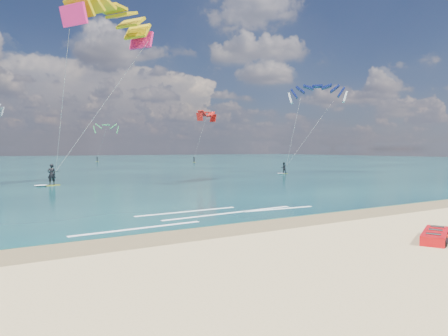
{
  "coord_description": "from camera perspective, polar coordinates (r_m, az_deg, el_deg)",
  "views": [
    {
      "loc": [
        -9.04,
        -11.38,
        3.43
      ],
      "look_at": [
        2.52,
        8.0,
        2.36
      ],
      "focal_mm": 32.0,
      "sensor_mm": 36.0,
      "label": 1
    }
  ],
  "objects": [
    {
      "name": "kitesurfer_far",
      "position": [
        55.57,
        11.12,
        6.46
      ],
      "size": [
        9.46,
        6.62,
        13.43
      ],
      "rotation": [
        0.0,
        0.0,
        0.04
      ],
      "color": "#9ABF1C",
      "rests_on": "sea"
    },
    {
      "name": "sea",
      "position": [
        115.78,
        -26.34,
        0.75
      ],
      "size": [
        320.0,
        200.0,
        0.04
      ],
      "primitive_type": "cube",
      "color": "#092631",
      "rests_on": "ground"
    },
    {
      "name": "shoreline_foam",
      "position": [
        20.73,
        -1.79,
        -6.69
      ],
      "size": [
        13.85,
        3.61,
        0.01
      ],
      "color": "white",
      "rests_on": "ground"
    },
    {
      "name": "ground",
      "position": [
        52.28,
        -20.81,
        -1.22
      ],
      "size": [
        320.0,
        320.0,
        0.0
      ],
      "primitive_type": "plane",
      "color": "tan",
      "rests_on": "ground"
    },
    {
      "name": "kitesurfer_main",
      "position": [
        38.0,
        -19.64,
        10.69
      ],
      "size": [
        11.6,
        9.65,
        17.01
      ],
      "rotation": [
        0.0,
        0.0,
        0.45
      ],
      "color": "yellow",
      "rests_on": "sea"
    },
    {
      "name": "wet_sand_strip",
      "position": [
        17.33,
        1.33,
        -8.69
      ],
      "size": [
        320.0,
        2.4,
        0.01
      ],
      "primitive_type": "cube",
      "color": "brown",
      "rests_on": "ground"
    },
    {
      "name": "packed_kite_left",
      "position": [
        17.17,
        27.93,
        -9.13
      ],
      "size": [
        2.97,
        2.27,
        0.42
      ],
      "primitive_type": null,
      "rotation": [
        0.0,
        0.0,
        0.47
      ],
      "color": "red",
      "rests_on": "ground"
    }
  ]
}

